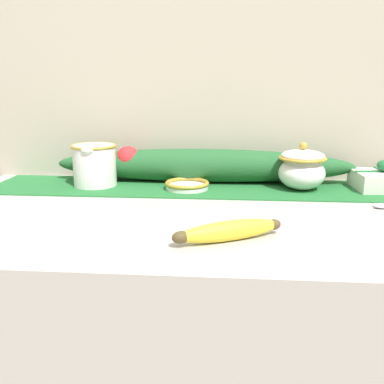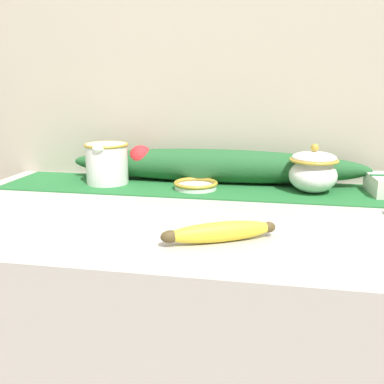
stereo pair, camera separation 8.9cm
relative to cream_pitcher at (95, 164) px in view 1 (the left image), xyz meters
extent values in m
cube|color=#B7B2AD|center=(0.29, -0.21, -0.49)|extent=(1.23, 0.66, 0.86)
cube|color=#B7AD99|center=(0.29, 0.14, 0.27)|extent=(2.03, 0.04, 2.40)
cube|color=#236B33|center=(0.29, 0.00, -0.06)|extent=(1.13, 0.23, 0.00)
cylinder|color=white|center=(0.00, 0.00, 0.00)|extent=(0.11, 0.11, 0.11)
torus|color=#B79333|center=(0.00, 0.00, 0.05)|extent=(0.12, 0.12, 0.01)
torus|color=white|center=(0.00, 0.07, 0.00)|extent=(0.06, 0.01, 0.06)
ellipsoid|color=white|center=(0.00, -0.05, 0.04)|extent=(0.03, 0.03, 0.02)
ellipsoid|color=white|center=(0.55, 0.00, -0.02)|extent=(0.12, 0.12, 0.08)
torus|color=#B79333|center=(0.55, 0.00, 0.02)|extent=(0.12, 0.12, 0.01)
ellipsoid|color=white|center=(0.55, 0.00, 0.03)|extent=(0.11, 0.11, 0.03)
sphere|color=#B79333|center=(0.55, 0.00, 0.05)|extent=(0.02, 0.02, 0.02)
cylinder|color=white|center=(0.25, -0.02, -0.05)|extent=(0.11, 0.11, 0.01)
torus|color=#B79333|center=(0.25, -0.02, -0.04)|extent=(0.12, 0.12, 0.01)
ellipsoid|color=yellow|center=(0.36, -0.39, -0.04)|extent=(0.19, 0.12, 0.04)
ellipsoid|color=brown|center=(0.28, -0.43, -0.04)|extent=(0.04, 0.03, 0.02)
ellipsoid|color=brown|center=(0.44, -0.35, -0.04)|extent=(0.03, 0.03, 0.02)
cube|color=#B7B7BC|center=(0.61, -0.17, -0.06)|extent=(0.15, 0.04, 0.00)
ellipsoid|color=#B7B7BC|center=(0.70, -0.15, -0.06)|extent=(0.05, 0.04, 0.01)
cube|color=silver|center=(0.76, 0.02, -0.04)|extent=(0.16, 0.14, 0.05)
ellipsoid|color=#235B2D|center=(0.29, 0.07, -0.01)|extent=(0.83, 0.10, 0.09)
sphere|color=red|center=(0.08, 0.06, 0.01)|extent=(0.07, 0.07, 0.07)
sphere|color=red|center=(0.29, 0.08, 0.00)|extent=(0.05, 0.05, 0.05)
sphere|color=red|center=(0.52, 0.05, 0.00)|extent=(0.05, 0.05, 0.05)
camera|label=1|loc=(0.35, -1.10, 0.21)|focal=40.00mm
camera|label=2|loc=(0.44, -1.09, 0.21)|focal=40.00mm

